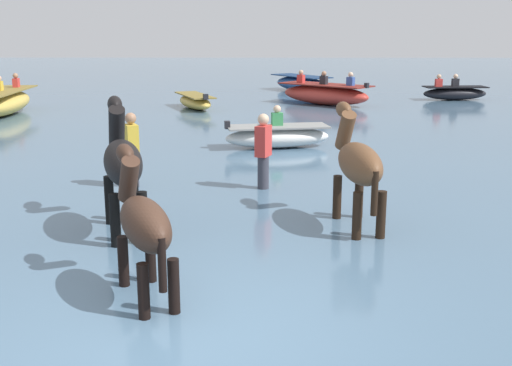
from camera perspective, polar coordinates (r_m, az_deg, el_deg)
name	(u,v)px	position (r m, az deg, el deg)	size (l,w,h in m)	color
ground_plane	(183,360)	(6.32, -6.60, -15.52)	(120.00, 120.00, 0.00)	#666051
water_surface	(232,149)	(15.75, -2.17, 3.07)	(90.00, 90.00, 0.29)	slate
horse_lead_black	(123,165)	(8.89, -11.91, 1.60)	(0.92, 1.94, 2.11)	black
horse_trailing_dark_bay	(144,226)	(6.71, -10.07, -3.82)	(0.97, 1.64, 1.82)	#382319
horse_flank_bay	(358,166)	(9.07, 9.15, 1.54)	(0.70, 1.85, 2.00)	brown
boat_far_inshore	(325,94)	(23.83, 6.23, 7.96)	(3.62, 3.33, 1.23)	#BC382D
boat_distant_east	(1,103)	(22.42, -21.93, 6.73)	(1.62, 4.22, 1.27)	gold
boat_near_port	(454,93)	(26.36, 17.41, 7.75)	(2.58, 1.09, 1.01)	black
boat_mid_outer	(277,136)	(15.13, 1.93, 4.22)	(2.62, 1.31, 1.00)	silver
boat_mid_channel	(195,102)	(22.58, -5.51, 7.30)	(1.77, 2.77, 0.63)	gold
boat_near_starboard	(301,83)	(28.70, 4.07, 8.92)	(2.80, 3.36, 0.83)	#28518E
person_wading_close	(132,155)	(11.51, -11.06, 2.46)	(0.31, 0.37, 1.63)	#383842
person_wading_mid	(263,157)	(11.17, 0.65, 2.37)	(0.31, 0.37, 1.63)	#383842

